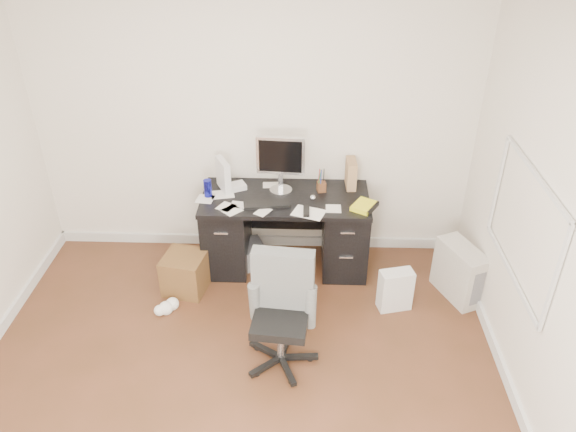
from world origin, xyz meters
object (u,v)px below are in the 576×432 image
desk (285,229)px  wicker_basket (185,273)px  lcd_monitor (281,164)px  keyboard (267,204)px  pc_tower (460,272)px  office_chair (280,315)px

desk → wicker_basket: size_ratio=4.23×
desk → lcd_monitor: 0.63m
lcd_monitor → keyboard: bearing=-109.6°
pc_tower → lcd_monitor: bearing=138.8°
keyboard → office_chair: 1.15m
keyboard → wicker_basket: 0.96m
lcd_monitor → keyboard: 0.38m
desk → lcd_monitor: (-0.04, 0.10, 0.62)m
lcd_monitor → wicker_basket: 1.29m
office_chair → wicker_basket: size_ratio=2.62×
desk → pc_tower: size_ratio=3.02×
pc_tower → keyboard: bearing=147.9°
desk → pc_tower: bearing=-14.4°
wicker_basket → desk: bearing=24.4°
lcd_monitor → office_chair: 1.46m
lcd_monitor → office_chair: (0.06, -1.35, -0.56)m
office_chair → pc_tower: size_ratio=1.87×
pc_tower → office_chair: bearing=-174.6°
lcd_monitor → office_chair: lcd_monitor is taller
office_chair → wicker_basket: office_chair is taller
desk → keyboard: size_ratio=3.72×
desk → lcd_monitor: lcd_monitor is taller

